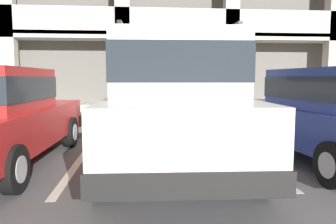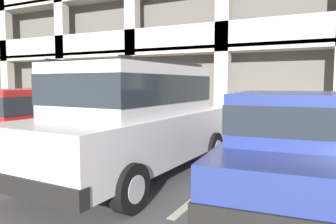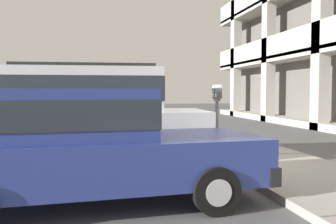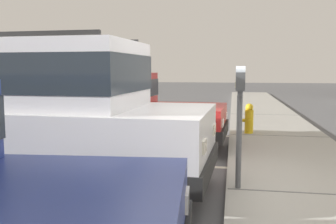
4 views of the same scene
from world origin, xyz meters
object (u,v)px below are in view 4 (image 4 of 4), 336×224
red_sedan (111,108)px  parking_meter_near (240,98)px  silver_suv (31,109)px  fire_hydrant (249,119)px

red_sedan → parking_meter_near: parking_meter_near is taller
silver_suv → fire_hydrant: bearing=147.2°
silver_suv → red_sedan: (-2.80, 0.18, -0.27)m
red_sedan → fire_hydrant: (-1.51, 2.85, -0.36)m
parking_meter_near → red_sedan: bearing=-136.1°
silver_suv → red_sedan: bearing=178.7°
silver_suv → parking_meter_near: (-0.14, 2.73, 0.17)m
parking_meter_near → fire_hydrant: bearing=175.9°
red_sedan → parking_meter_near: 3.71m
silver_suv → parking_meter_near: silver_suv is taller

